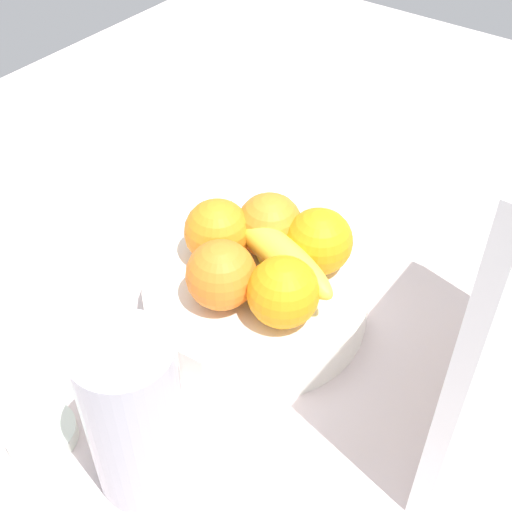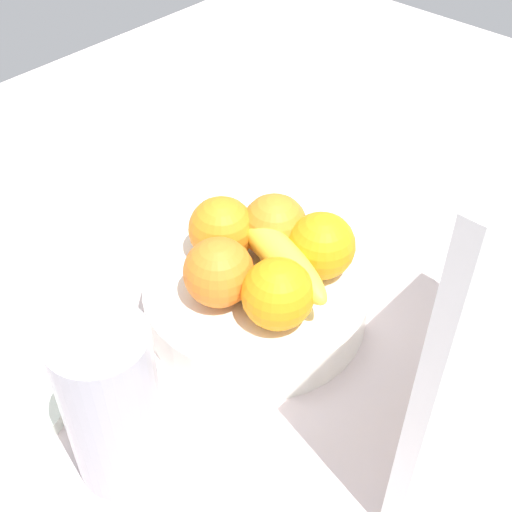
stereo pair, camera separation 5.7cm
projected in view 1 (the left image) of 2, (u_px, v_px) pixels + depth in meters
ground_plane at (242, 307)px, 83.25cm from camera, size 180.00×140.00×3.00cm
fruit_bowl at (256, 297)px, 78.90cm from camera, size 26.03×26.03×5.00cm
orange_front_left at (221, 275)px, 72.45cm from camera, size 7.78×7.78×7.78cm
orange_front_right at (283, 292)px, 70.52cm from camera, size 7.78×7.78×7.78cm
orange_center at (319, 241)px, 76.53cm from camera, size 7.78×7.78×7.78cm
orange_back_left at (270, 225)px, 78.65cm from camera, size 7.78×7.78×7.78cm
orange_back_right at (216, 233)px, 77.63cm from camera, size 7.78×7.78×7.78cm
banana_bunch at (279, 256)px, 75.86cm from camera, size 12.42×18.15×6.20cm
thermos_tumbler at (135, 417)px, 58.83cm from camera, size 8.70×8.70×18.30cm
jar_lid at (42, 434)px, 67.12cm from camera, size 6.99×6.99×1.71cm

